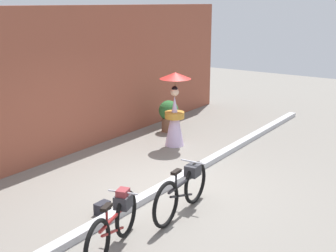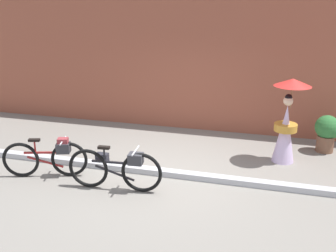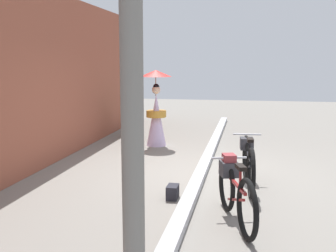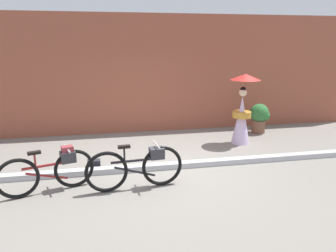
{
  "view_description": "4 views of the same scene",
  "coord_description": "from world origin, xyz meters",
  "px_view_note": "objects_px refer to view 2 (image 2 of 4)",
  "views": [
    {
      "loc": [
        -6.49,
        -4.66,
        3.52
      ],
      "look_at": [
        0.37,
        0.19,
        1.16
      ],
      "focal_mm": 47.38,
      "sensor_mm": 36.0,
      "label": 1
    },
    {
      "loc": [
        2.04,
        -6.96,
        3.46
      ],
      "look_at": [
        -0.02,
        0.49,
        0.9
      ],
      "focal_mm": 41.63,
      "sensor_mm": 36.0,
      "label": 2
    },
    {
      "loc": [
        -7.26,
        -0.8,
        2.04
      ],
      "look_at": [
        -0.12,
        0.61,
        0.9
      ],
      "focal_mm": 43.36,
      "sensor_mm": 36.0,
      "label": 3
    },
    {
      "loc": [
        -1.17,
        -6.35,
        2.65
      ],
      "look_at": [
        0.14,
        0.18,
        0.9
      ],
      "focal_mm": 34.29,
      "sensor_mm": 36.0,
      "label": 4
    }
  ],
  "objects_px": {
    "bicycle_far_side": "(117,169)",
    "backpack_on_pavement": "(102,158)",
    "bicycle_near_officer": "(48,157)",
    "potted_plant_by_door": "(327,131)",
    "person_with_parasol": "(287,121)"
  },
  "relations": [
    {
      "from": "potted_plant_by_door",
      "to": "bicycle_far_side",
      "type": "bearing_deg",
      "value": -142.25
    },
    {
      "from": "bicycle_far_side",
      "to": "potted_plant_by_door",
      "type": "xyz_separation_m",
      "value": [
        3.97,
        3.08,
        0.07
      ]
    },
    {
      "from": "bicycle_near_officer",
      "to": "bicycle_far_side",
      "type": "height_order",
      "value": "bicycle_far_side"
    },
    {
      "from": "bicycle_far_side",
      "to": "bicycle_near_officer",
      "type": "bearing_deg",
      "value": 173.87
    },
    {
      "from": "bicycle_near_officer",
      "to": "person_with_parasol",
      "type": "xyz_separation_m",
      "value": [
        4.57,
        2.07,
        0.5
      ]
    },
    {
      "from": "bicycle_near_officer",
      "to": "bicycle_far_side",
      "type": "distance_m",
      "value": 1.56
    },
    {
      "from": "person_with_parasol",
      "to": "backpack_on_pavement",
      "type": "distance_m",
      "value": 4.09
    },
    {
      "from": "bicycle_near_officer",
      "to": "potted_plant_by_door",
      "type": "distance_m",
      "value": 6.24
    },
    {
      "from": "bicycle_near_officer",
      "to": "backpack_on_pavement",
      "type": "height_order",
      "value": "bicycle_near_officer"
    },
    {
      "from": "bicycle_far_side",
      "to": "backpack_on_pavement",
      "type": "bearing_deg",
      "value": 126.84
    },
    {
      "from": "bicycle_near_officer",
      "to": "person_with_parasol",
      "type": "bearing_deg",
      "value": 24.37
    },
    {
      "from": "bicycle_far_side",
      "to": "potted_plant_by_door",
      "type": "distance_m",
      "value": 5.03
    },
    {
      "from": "bicycle_near_officer",
      "to": "bicycle_far_side",
      "type": "xyz_separation_m",
      "value": [
        1.55,
        -0.17,
        0.0
      ]
    },
    {
      "from": "backpack_on_pavement",
      "to": "bicycle_far_side",
      "type": "bearing_deg",
      "value": -53.16
    },
    {
      "from": "bicycle_far_side",
      "to": "backpack_on_pavement",
      "type": "relative_size",
      "value": 6.69
    }
  ]
}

